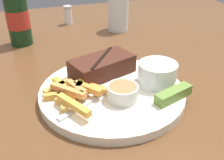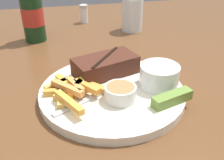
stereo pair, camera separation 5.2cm
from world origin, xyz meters
The scene contains 11 objects.
dining_table centered at (0.00, 0.00, 0.68)m, with size 1.49×1.51×0.73m.
dinner_plate centered at (0.00, 0.00, 0.74)m, with size 0.30×0.30×0.02m.
steak_portion centered at (0.00, 0.07, 0.77)m, with size 0.15×0.11×0.04m.
fries_pile centered at (-0.08, 0.00, 0.76)m, with size 0.13×0.16×0.02m.
coleslaw_cup centered at (0.10, -0.01, 0.78)m, with size 0.08×0.08×0.05m.
dipping_sauce_cup centered at (0.01, -0.04, 0.77)m, with size 0.06×0.06×0.03m.
pickle_spear centered at (0.10, -0.07, 0.76)m, with size 0.09×0.05×0.02m.
fork_utensil centered at (-0.07, -0.04, 0.75)m, with size 0.12×0.08×0.00m.
beer_bottle centered at (-0.16, 0.36, 0.81)m, with size 0.06×0.06×0.22m.
drinking_glass centered at (0.16, 0.38, 0.79)m, with size 0.07×0.07×0.11m.
salt_shaker centered at (0.01, 0.50, 0.76)m, with size 0.03×0.03×0.07m.
Camera 2 is at (-0.10, -0.44, 1.03)m, focal length 42.00 mm.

